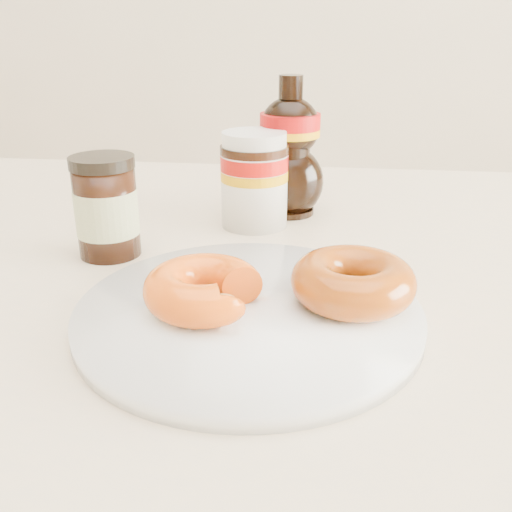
# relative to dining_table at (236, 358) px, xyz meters

# --- Properties ---
(dining_table) EXTENTS (1.40, 0.90, 0.75)m
(dining_table) POSITION_rel_dining_table_xyz_m (0.00, 0.00, 0.00)
(dining_table) COLOR beige
(dining_table) RESTS_ON ground
(plate) EXTENTS (0.27, 0.27, 0.01)m
(plate) POSITION_rel_dining_table_xyz_m (0.02, -0.07, 0.09)
(plate) COLOR white
(plate) RESTS_ON dining_table
(donut_bitten) EXTENTS (0.12, 0.12, 0.03)m
(donut_bitten) POSITION_rel_dining_table_xyz_m (-0.01, -0.08, 0.11)
(donut_bitten) COLOR #F7540E
(donut_bitten) RESTS_ON plate
(donut_whole) EXTENTS (0.10, 0.10, 0.03)m
(donut_whole) POSITION_rel_dining_table_xyz_m (0.10, -0.06, 0.11)
(donut_whole) COLOR #8E3509
(donut_whole) RESTS_ON plate
(nutella_jar) EXTENTS (0.08, 0.08, 0.11)m
(nutella_jar) POSITION_rel_dining_table_xyz_m (-0.00, 0.16, 0.14)
(nutella_jar) COLOR white
(nutella_jar) RESTS_ON dining_table
(syrup_bottle) EXTENTS (0.09, 0.07, 0.16)m
(syrup_bottle) POSITION_rel_dining_table_xyz_m (0.03, 0.21, 0.17)
(syrup_bottle) COLOR black
(syrup_bottle) RESTS_ON dining_table
(dark_jar) EXTENTS (0.06, 0.06, 0.10)m
(dark_jar) POSITION_rel_dining_table_xyz_m (-0.14, 0.05, 0.13)
(dark_jar) COLOR black
(dark_jar) RESTS_ON dining_table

